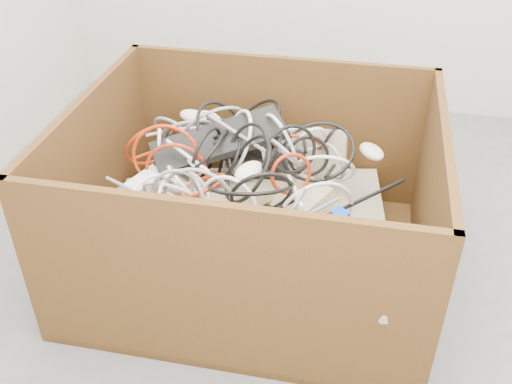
% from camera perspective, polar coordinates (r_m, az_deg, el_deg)
% --- Properties ---
extents(ground, '(3.00, 3.00, 0.00)m').
position_cam_1_polar(ground, '(1.98, 6.87, -10.75)').
color(ground, '#5A5A5D').
rests_on(ground, ground).
extents(cardboard_box, '(1.13, 0.94, 0.60)m').
position_cam_1_polar(cardboard_box, '(2.01, -0.53, -3.69)').
color(cardboard_box, '#3E230F').
rests_on(cardboard_box, ground).
extents(keyboard_pile, '(1.08, 0.89, 0.40)m').
position_cam_1_polar(keyboard_pile, '(1.95, -0.03, -0.16)').
color(keyboard_pile, tan).
rests_on(keyboard_pile, cardboard_box).
extents(mice_scatter, '(0.77, 0.69, 0.21)m').
position_cam_1_polar(mice_scatter, '(1.87, -1.36, 0.81)').
color(mice_scatter, beige).
rests_on(mice_scatter, keyboard_pile).
extents(power_strip_left, '(0.25, 0.30, 0.14)m').
position_cam_1_polar(power_strip_left, '(1.90, -10.74, 0.80)').
color(power_strip_left, silver).
rests_on(power_strip_left, keyboard_pile).
extents(power_strip_right, '(0.20, 0.22, 0.08)m').
position_cam_1_polar(power_strip_right, '(1.80, -5.50, -2.02)').
color(power_strip_right, silver).
rests_on(power_strip_right, keyboard_pile).
extents(vga_plug, '(0.06, 0.06, 0.03)m').
position_cam_1_polar(vga_plug, '(1.74, 8.11, -2.14)').
color(vga_plug, blue).
rests_on(vga_plug, keyboard_pile).
extents(cable_tangle, '(0.97, 0.84, 0.40)m').
position_cam_1_polar(cable_tangle, '(1.88, -2.43, 2.60)').
color(cable_tangle, silver).
rests_on(cable_tangle, keyboard_pile).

